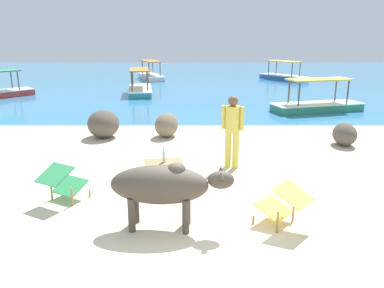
{
  "coord_description": "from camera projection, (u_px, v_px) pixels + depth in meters",
  "views": [
    {
      "loc": [
        -0.21,
        -5.1,
        2.87
      ],
      "look_at": [
        -0.21,
        3.0,
        0.55
      ],
      "focal_mm": 34.95,
      "sensor_mm": 36.0,
      "label": 1
    }
  ],
  "objects": [
    {
      "name": "boat_teal",
      "position": [
        140.0,
        89.0,
        19.46
      ],
      "size": [
        1.62,
        3.79,
        1.29
      ],
      "rotation": [
        0.0,
        0.0,
        4.84
      ],
      "color": "teal",
      "rests_on": "water_surface"
    },
    {
      "name": "shore_rock_large",
      "position": [
        167.0,
        125.0,
        10.96
      ],
      "size": [
        0.88,
        1.06,
        0.7
      ],
      "primitive_type": "ellipsoid",
      "rotation": [
        0.0,
        0.0,
        1.29
      ],
      "color": "#756651",
      "rests_on": "sand_beach"
    },
    {
      "name": "shore_rock_small",
      "position": [
        345.0,
        134.0,
        10.1
      ],
      "size": [
        0.64,
        0.84,
        0.61
      ],
      "primitive_type": "ellipsoid",
      "rotation": [
        0.0,
        0.0,
        1.53
      ],
      "color": "brown",
      "rests_on": "sand_beach"
    },
    {
      "name": "boat_blue",
      "position": [
        284.0,
        76.0,
        25.95
      ],
      "size": [
        2.99,
        3.7,
        1.29
      ],
      "rotation": [
        0.0,
        0.0,
        2.15
      ],
      "color": "#3866B7",
      "rests_on": "water_surface"
    },
    {
      "name": "deck_chair_far",
      "position": [
        284.0,
        203.0,
        5.73
      ],
      "size": [
        0.93,
        0.91,
        0.68
      ],
      "rotation": [
        0.0,
        0.0,
        2.42
      ],
      "color": "#A37A4C",
      "rests_on": "sand_beach"
    },
    {
      "name": "sand_beach",
      "position": [
        206.0,
        231.0,
        5.69
      ],
      "size": [
        18.0,
        14.0,
        0.04
      ],
      "primitive_type": "cube",
      "color": "beige",
      "rests_on": "ground"
    },
    {
      "name": "deck_chair_near",
      "position": [
        63.0,
        181.0,
        6.58
      ],
      "size": [
        0.84,
        0.93,
        0.68
      ],
      "rotation": [
        0.0,
        0.0,
        1.06
      ],
      "color": "#A37A4C",
      "rests_on": "sand_beach"
    },
    {
      "name": "boat_white",
      "position": [
        151.0,
        75.0,
        26.26
      ],
      "size": [
        2.28,
        3.85,
        1.29
      ],
      "rotation": [
        0.0,
        0.0,
        5.04
      ],
      "color": "white",
      "rests_on": "water_surface"
    },
    {
      "name": "water_surface",
      "position": [
        195.0,
        79.0,
        26.85
      ],
      "size": [
        60.0,
        36.0,
        0.03
      ],
      "primitive_type": "cube",
      "color": "teal",
      "rests_on": "ground"
    },
    {
      "name": "bottle",
      "position": [
        164.0,
        156.0,
        7.55
      ],
      "size": [
        0.07,
        0.07,
        0.3
      ],
      "color": "#A3C6D1",
      "rests_on": "low_bench_table"
    },
    {
      "name": "cow",
      "position": [
        163.0,
        185.0,
        5.58
      ],
      "size": [
        1.87,
        0.64,
        1.06
      ],
      "rotation": [
        0.0,
        0.0,
        6.23
      ],
      "color": "#4C4238",
      "rests_on": "sand_beach"
    },
    {
      "name": "low_bench_table",
      "position": [
        164.0,
        164.0,
        7.64
      ],
      "size": [
        0.82,
        0.56,
        0.39
      ],
      "rotation": [
        0.0,
        0.0,
        0.17
      ],
      "color": "#A37A4C",
      "rests_on": "sand_beach"
    },
    {
      "name": "shore_rock_medium",
      "position": [
        104.0,
        124.0,
        10.88
      ],
      "size": [
        1.04,
        1.15,
        0.8
      ],
      "primitive_type": "ellipsoid",
      "rotation": [
        0.0,
        0.0,
        1.7
      ],
      "color": "brown",
      "rests_on": "sand_beach"
    },
    {
      "name": "person_standing",
      "position": [
        233.0,
        126.0,
        8.18
      ],
      "size": [
        0.48,
        0.32,
        1.62
      ],
      "rotation": [
        0.0,
        0.0,
        1.17
      ],
      "color": "#DBC64C",
      "rests_on": "sand_beach"
    },
    {
      "name": "boat_green",
      "position": [
        317.0,
        104.0,
        14.93
      ],
      "size": [
        3.85,
        2.09,
        1.29
      ],
      "rotation": [
        0.0,
        0.0,
        3.41
      ],
      "color": "#338E66",
      "rests_on": "water_surface"
    }
  ]
}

